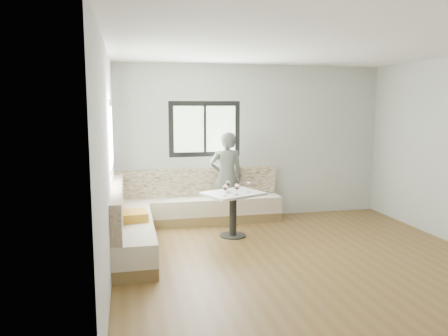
{
  "coord_description": "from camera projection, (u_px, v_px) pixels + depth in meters",
  "views": [
    {
      "loc": [
        -2.27,
        -5.26,
        2.06
      ],
      "look_at": [
        -0.79,
        1.4,
        1.09
      ],
      "focal_mm": 35.0,
      "sensor_mm": 36.0,
      "label": 1
    }
  ],
  "objects": [
    {
      "name": "table",
      "position": [
        233.0,
        203.0,
        6.9
      ],
      "size": [
        1.05,
        0.95,
        0.71
      ],
      "rotation": [
        0.0,
        0.0,
        0.39
      ],
      "color": "black",
      "rests_on": "ground"
    },
    {
      "name": "wine_glass_c",
      "position": [
        248.0,
        184.0,
        6.88
      ],
      "size": [
        0.08,
        0.08,
        0.18
      ],
      "color": "white",
      "rests_on": "table"
    },
    {
      "name": "wine_glass_d",
      "position": [
        228.0,
        183.0,
        6.96
      ],
      "size": [
        0.08,
        0.08,
        0.18
      ],
      "color": "white",
      "rests_on": "table"
    },
    {
      "name": "wine_glass_a",
      "position": [
        225.0,
        188.0,
        6.6
      ],
      "size": [
        0.08,
        0.08,
        0.18
      ],
      "color": "white",
      "rests_on": "table"
    },
    {
      "name": "banquette",
      "position": [
        173.0,
        214.0,
        7.05
      ],
      "size": [
        2.9,
        2.8,
        0.95
      ],
      "color": "olive",
      "rests_on": "ground"
    },
    {
      "name": "room",
      "position": [
        299.0,
        156.0,
        5.72
      ],
      "size": [
        5.01,
        5.01,
        2.81
      ],
      "color": "brown",
      "rests_on": "ground"
    },
    {
      "name": "person",
      "position": [
        226.0,
        177.0,
        7.69
      ],
      "size": [
        0.62,
        0.43,
        1.62
      ],
      "primitive_type": "imported",
      "rotation": [
        0.0,
        0.0,
        3.07
      ],
      "color": "#4C5149",
      "rests_on": "ground"
    },
    {
      "name": "olive_ramekin",
      "position": [
        227.0,
        191.0,
        6.85
      ],
      "size": [
        0.11,
        0.11,
        0.04
      ],
      "color": "white",
      "rests_on": "table"
    },
    {
      "name": "wine_glass_b",
      "position": [
        237.0,
        187.0,
        6.66
      ],
      "size": [
        0.08,
        0.08,
        0.18
      ],
      "color": "white",
      "rests_on": "table"
    }
  ]
}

